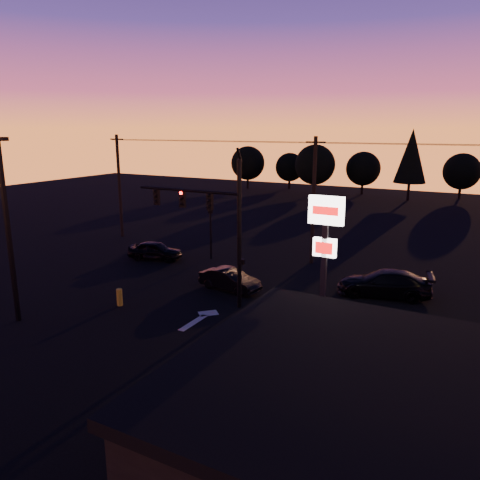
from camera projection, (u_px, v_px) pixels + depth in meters
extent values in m
plane|color=black|center=(173.00, 328.00, 22.89)|extent=(120.00, 120.00, 0.00)
cube|color=beige|center=(193.00, 323.00, 23.51)|extent=(0.35, 2.20, 0.01)
cube|color=beige|center=(208.00, 313.00, 24.71)|extent=(1.20, 1.20, 0.01)
cylinder|color=black|center=(239.00, 236.00, 24.68)|extent=(0.24, 0.24, 8.00)
cylinder|color=black|center=(239.00, 155.00, 23.70)|extent=(0.14, 0.52, 0.76)
cylinder|color=black|center=(187.00, 190.00, 25.67)|extent=(6.50, 0.16, 0.16)
cube|color=black|center=(210.00, 201.00, 25.12)|extent=(0.32, 0.22, 0.95)
sphere|color=black|center=(209.00, 195.00, 24.92)|extent=(0.18, 0.18, 0.18)
sphere|color=black|center=(209.00, 201.00, 24.99)|extent=(0.18, 0.18, 0.18)
sphere|color=black|center=(209.00, 206.00, 25.06)|extent=(0.18, 0.18, 0.18)
cube|color=black|center=(182.00, 199.00, 25.95)|extent=(0.32, 0.22, 0.95)
sphere|color=#FF0705|center=(181.00, 193.00, 25.76)|extent=(0.18, 0.18, 0.18)
sphere|color=black|center=(181.00, 198.00, 25.83)|extent=(0.18, 0.18, 0.18)
sphere|color=black|center=(181.00, 204.00, 25.90)|extent=(0.18, 0.18, 0.18)
cube|color=black|center=(157.00, 197.00, 26.79)|extent=(0.32, 0.22, 0.95)
sphere|color=black|center=(155.00, 191.00, 26.59)|extent=(0.18, 0.18, 0.18)
sphere|color=black|center=(155.00, 196.00, 26.66)|extent=(0.18, 0.18, 0.18)
sphere|color=black|center=(155.00, 201.00, 26.73)|extent=(0.18, 0.18, 0.18)
cube|color=black|center=(242.00, 262.00, 24.92)|extent=(0.22, 0.18, 0.28)
cylinder|color=black|center=(211.00, 235.00, 34.62)|extent=(0.14, 0.14, 3.60)
cube|color=black|center=(210.00, 207.00, 34.13)|extent=(0.30, 0.20, 0.90)
sphere|color=#FF0705|center=(209.00, 203.00, 33.95)|extent=(0.18, 0.18, 0.18)
sphere|color=black|center=(209.00, 207.00, 34.01)|extent=(0.18, 0.18, 0.18)
sphere|color=black|center=(209.00, 211.00, 34.08)|extent=(0.18, 0.18, 0.18)
cube|color=black|center=(9.00, 234.00, 22.76)|extent=(0.18, 0.18, 9.00)
cube|color=black|center=(2.00, 139.00, 21.53)|extent=(0.55, 0.30, 0.18)
cube|color=black|center=(323.00, 279.00, 20.18)|extent=(0.22, 0.22, 6.40)
cube|color=white|center=(326.00, 210.00, 19.48)|extent=(1.50, 0.25, 1.20)
cube|color=red|center=(325.00, 211.00, 19.36)|extent=(1.10, 0.02, 0.35)
cube|color=white|center=(325.00, 247.00, 19.85)|extent=(1.00, 0.22, 0.80)
cube|color=red|center=(324.00, 248.00, 19.74)|extent=(0.75, 0.02, 0.50)
cylinder|color=black|center=(120.00, 187.00, 41.23)|extent=(0.26, 0.26, 9.00)
cube|color=black|center=(117.00, 139.00, 40.27)|extent=(1.40, 0.10, 0.10)
cylinder|color=black|center=(313.00, 202.00, 32.87)|extent=(0.26, 0.26, 9.00)
cube|color=black|center=(316.00, 142.00, 31.92)|extent=(1.40, 0.10, 0.10)
cylinder|color=black|center=(200.00, 141.00, 35.59)|extent=(18.00, 0.02, 0.02)
cylinder|color=black|center=(205.00, 140.00, 36.09)|extent=(18.00, 0.02, 0.02)
cylinder|color=black|center=(209.00, 141.00, 36.62)|extent=(18.00, 0.02, 0.02)
cylinder|color=black|center=(459.00, 145.00, 27.24)|extent=(18.00, 0.02, 0.02)
cylinder|color=black|center=(460.00, 144.00, 27.74)|extent=(18.00, 0.02, 0.02)
cylinder|color=black|center=(461.00, 145.00, 28.27)|extent=(18.00, 0.02, 0.02)
cube|color=black|center=(465.00, 403.00, 9.49)|extent=(12.40, 8.40, 0.30)
cube|color=black|center=(330.00, 381.00, 15.41)|extent=(2.20, 0.05, 1.60)
cube|color=black|center=(427.00, 407.00, 14.02)|extent=(2.20, 0.05, 1.60)
cylinder|color=gold|center=(120.00, 297.00, 25.71)|extent=(0.32, 0.32, 0.95)
cylinder|color=black|center=(248.00, 183.00, 75.63)|extent=(0.36, 0.36, 1.62)
sphere|color=black|center=(248.00, 163.00, 74.88)|extent=(5.36, 5.36, 5.36)
cylinder|color=black|center=(289.00, 184.00, 75.44)|extent=(0.36, 0.36, 1.38)
sphere|color=black|center=(290.00, 167.00, 74.80)|extent=(4.54, 4.54, 4.54)
cylinder|color=black|center=(314.00, 189.00, 68.34)|extent=(0.36, 0.36, 1.75)
sphere|color=black|center=(315.00, 165.00, 67.53)|extent=(5.77, 5.78, 5.78)
cylinder|color=black|center=(362.00, 189.00, 69.01)|extent=(0.36, 0.36, 1.50)
sphere|color=black|center=(363.00, 169.00, 68.31)|extent=(4.95, 4.95, 4.95)
cylinder|color=black|center=(408.00, 192.00, 63.09)|extent=(0.36, 0.36, 2.38)
cone|color=black|center=(411.00, 156.00, 61.98)|extent=(4.18, 4.18, 7.12)
cylinder|color=black|center=(459.00, 193.00, 64.68)|extent=(0.36, 0.36, 1.50)
sphere|color=black|center=(462.00, 171.00, 63.98)|extent=(4.95, 4.95, 4.95)
imported|color=black|center=(155.00, 250.00, 34.74)|extent=(4.26, 2.54, 1.36)
imported|color=black|center=(230.00, 280.00, 28.15)|extent=(4.07, 1.92, 1.29)
imported|color=black|center=(384.00, 283.00, 27.10)|extent=(5.66, 3.27, 1.54)
imported|color=black|center=(415.00, 399.00, 15.79)|extent=(2.53, 4.68, 1.25)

